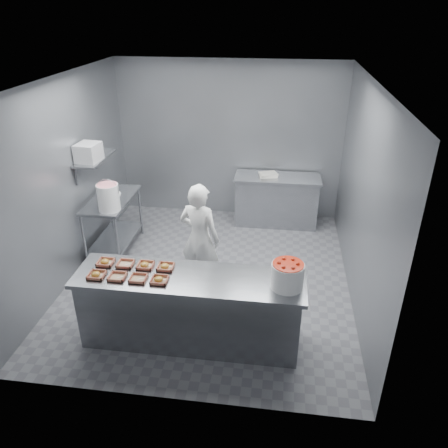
{
  "coord_description": "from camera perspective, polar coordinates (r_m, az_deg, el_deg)",
  "views": [
    {
      "loc": [
        0.93,
        -5.31,
        3.65
      ],
      "look_at": [
        0.24,
        -0.2,
        0.99
      ],
      "focal_mm": 35.0,
      "sensor_mm": 36.0,
      "label": 1
    }
  ],
  "objects": [
    {
      "name": "tray_0",
      "position": [
        5.09,
        -16.33,
        -6.38
      ],
      "size": [
        0.19,
        0.18,
        0.06
      ],
      "color": "tan",
      "rests_on": "service_counter"
    },
    {
      "name": "tray_3",
      "position": [
        4.86,
        -8.47,
        -7.21
      ],
      "size": [
        0.19,
        0.18,
        0.06
      ],
      "color": "tan",
      "rests_on": "service_counter"
    },
    {
      "name": "rag",
      "position": [
        7.13,
        -14.64,
        3.71
      ],
      "size": [
        0.15,
        0.13,
        0.02
      ],
      "primitive_type": "cube",
      "rotation": [
        0.0,
        0.0,
        0.02
      ],
      "color": "#CCB28C",
      "rests_on": "prep_table"
    },
    {
      "name": "wall_shelf",
      "position": [
        6.85,
        -16.54,
        8.26
      ],
      "size": [
        0.35,
        0.9,
        0.03
      ],
      "primitive_type": "cube",
      "color": "slate",
      "rests_on": "wall_left"
    },
    {
      "name": "wall_left",
      "position": [
        6.47,
        -19.86,
        5.24
      ],
      "size": [
        0.04,
        4.5,
        2.8
      ],
      "primitive_type": "cube",
      "color": "slate",
      "rests_on": "ground"
    },
    {
      "name": "ceiling",
      "position": [
        5.46,
        -2.3,
        18.27
      ],
      "size": [
        4.5,
        4.5,
        0.0
      ],
      "primitive_type": "plane",
      "rotation": [
        3.14,
        0.0,
        0.0
      ],
      "color": "white",
      "rests_on": "wall_back"
    },
    {
      "name": "tray_2",
      "position": [
        4.93,
        -11.14,
        -6.97
      ],
      "size": [
        0.19,
        0.18,
        0.04
      ],
      "color": "tan",
      "rests_on": "service_counter"
    },
    {
      "name": "service_counter",
      "position": [
        5.18,
        -4.41,
        -10.99
      ],
      "size": [
        2.6,
        0.7,
        0.9
      ],
      "color": "slate",
      "rests_on": "ground"
    },
    {
      "name": "tray_6",
      "position": [
        5.14,
        -10.27,
        -5.3
      ],
      "size": [
        0.19,
        0.18,
        0.06
      ],
      "color": "tan",
      "rests_on": "service_counter"
    },
    {
      "name": "prep_table",
      "position": [
        7.14,
        -14.29,
        0.99
      ],
      "size": [
        0.6,
        1.2,
        0.9
      ],
      "color": "slate",
      "rests_on": "ground"
    },
    {
      "name": "floor",
      "position": [
        6.51,
        -1.85,
        -6.86
      ],
      "size": [
        4.5,
        4.5,
        0.0
      ],
      "primitive_type": "plane",
      "color": "#4C4C51",
      "rests_on": "ground"
    },
    {
      "name": "glaze_bucket",
      "position": [
        6.55,
        -14.87,
        3.46
      ],
      "size": [
        0.33,
        0.32,
        0.49
      ],
      "color": "silver",
      "rests_on": "prep_table"
    },
    {
      "name": "back_counter",
      "position": [
        7.89,
        6.85,
        3.13
      ],
      "size": [
        1.5,
        0.6,
        0.9
      ],
      "color": "slate",
      "rests_on": "ground"
    },
    {
      "name": "strawberry_tub",
      "position": [
        4.7,
        8.29,
        -6.55
      ],
      "size": [
        0.35,
        0.35,
        0.29
      ],
      "color": "silver",
      "rests_on": "service_counter"
    },
    {
      "name": "paper_stack",
      "position": [
        7.71,
        5.8,
        6.44
      ],
      "size": [
        0.34,
        0.28,
        0.06
      ],
      "primitive_type": "cube",
      "rotation": [
        0.0,
        0.0,
        0.22
      ],
      "color": "silver",
      "rests_on": "back_counter"
    },
    {
      "name": "tray_1",
      "position": [
        5.01,
        -13.76,
        -6.69
      ],
      "size": [
        0.19,
        0.18,
        0.04
      ],
      "color": "tan",
      "rests_on": "service_counter"
    },
    {
      "name": "appliance",
      "position": [
        6.66,
        -17.29,
        8.93
      ],
      "size": [
        0.33,
        0.37,
        0.26
      ],
      "primitive_type": "cube",
      "rotation": [
        0.0,
        0.0,
        -0.09
      ],
      "color": "gray",
      "rests_on": "wall_shelf"
    },
    {
      "name": "worker",
      "position": [
        5.89,
        -3.19,
        -1.89
      ],
      "size": [
        0.66,
        0.52,
        1.57
      ],
      "primitive_type": "imported",
      "rotation": [
        0.0,
        0.0,
        2.85
      ],
      "color": "white",
      "rests_on": "ground"
    },
    {
      "name": "bucket_lid",
      "position": [
        7.14,
        -14.5,
        3.78
      ],
      "size": [
        0.29,
        0.29,
        0.02
      ],
      "primitive_type": "cylinder",
      "rotation": [
        0.0,
        0.0,
        0.01
      ],
      "color": "silver",
      "rests_on": "prep_table"
    },
    {
      "name": "wall_back",
      "position": [
        7.95,
        0.7,
        10.78
      ],
      "size": [
        4.0,
        0.04,
        2.8
      ],
      "primitive_type": "cube",
      "color": "slate",
      "rests_on": "ground"
    },
    {
      "name": "tray_5",
      "position": [
        5.21,
        -12.76,
        -5.09
      ],
      "size": [
        0.19,
        0.18,
        0.04
      ],
      "color": "tan",
      "rests_on": "service_counter"
    },
    {
      "name": "tray_4",
      "position": [
        5.3,
        -15.24,
        -4.82
      ],
      "size": [
        0.19,
        0.18,
        0.06
      ],
      "color": "tan",
      "rests_on": "service_counter"
    },
    {
      "name": "wall_right",
      "position": [
        5.87,
        17.62,
        3.36
      ],
      "size": [
        0.04,
        4.5,
        2.8
      ],
      "primitive_type": "cube",
      "color": "slate",
      "rests_on": "ground"
    },
    {
      "name": "tray_7",
      "position": [
        5.07,
        -7.67,
        -5.54
      ],
      "size": [
        0.19,
        0.18,
        0.06
      ],
      "color": "tan",
      "rests_on": "service_counter"
    }
  ]
}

